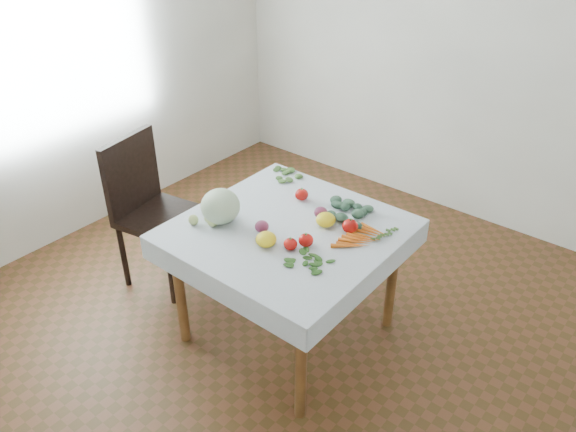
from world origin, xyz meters
name	(u,v)px	position (x,y,z in m)	size (l,w,h in m)	color
ground	(288,331)	(0.00, 0.00, 0.00)	(4.00, 4.00, 0.00)	brown
back_wall	(462,42)	(0.00, 2.00, 1.35)	(4.00, 0.04, 2.70)	white
left_wall	(60,54)	(-2.00, 0.00, 1.35)	(0.04, 4.00, 2.70)	white
table	(288,243)	(0.00, 0.00, 0.65)	(1.00, 1.00, 0.75)	brown
tablecloth	(288,228)	(0.00, 0.00, 0.75)	(1.12, 1.12, 0.01)	white
chair	(148,202)	(-1.07, -0.12, 0.58)	(0.54, 0.54, 1.01)	black
cabbage	(220,206)	(-0.33, -0.18, 0.85)	(0.22, 0.22, 0.19)	beige
tomato_a	(302,194)	(-0.13, 0.29, 0.79)	(0.08, 0.08, 0.07)	#B80F0C
tomato_b	(306,240)	(0.18, -0.07, 0.79)	(0.08, 0.08, 0.07)	#B80F0C
tomato_c	(290,244)	(0.14, -0.15, 0.79)	(0.07, 0.07, 0.06)	#B80F0C
tomato_d	(350,226)	(0.29, 0.18, 0.79)	(0.09, 0.09, 0.08)	#B80F0C
heirloom_back	(326,220)	(0.15, 0.15, 0.79)	(0.11, 0.11, 0.08)	gold
heirloom_front	(266,239)	(0.02, -0.20, 0.79)	(0.11, 0.11, 0.08)	gold
onion_a	(321,213)	(0.08, 0.20, 0.79)	(0.08, 0.08, 0.07)	#5A1934
onion_b	(262,226)	(-0.09, -0.12, 0.79)	(0.08, 0.08, 0.06)	#5A1934
tomatillo_cluster	(208,220)	(-0.36, -0.25, 0.78)	(0.14, 0.13, 0.05)	#A9C06F
carrot_bunch	(361,238)	(0.37, 0.15, 0.77)	(0.17, 0.30, 0.03)	orange
kale_bunch	(347,213)	(0.18, 0.31, 0.78)	(0.31, 0.23, 0.04)	#3D644C
basil_bunch	(307,261)	(0.27, -0.18, 0.76)	(0.24, 0.18, 0.01)	#2B5B1C
dill_bunch	(285,176)	(-0.38, 0.44, 0.77)	(0.21, 0.15, 0.02)	#496F32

